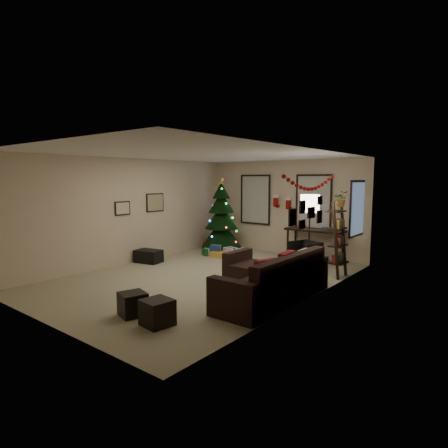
% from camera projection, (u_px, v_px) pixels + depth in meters
% --- Properties ---
extents(floor, '(7.00, 7.00, 0.00)m').
position_uv_depth(floor, '(204.00, 278.00, 8.38)').
color(floor, tan).
rests_on(floor, ground).
extents(ceiling, '(7.00, 7.00, 0.00)m').
position_uv_depth(ceiling, '(203.00, 154.00, 8.06)').
color(ceiling, white).
rests_on(ceiling, floor).
extents(wall_back, '(5.00, 0.00, 5.00)m').
position_uv_depth(wall_back, '(283.00, 208.00, 10.95)').
color(wall_back, beige).
rests_on(wall_back, floor).
extents(wall_front, '(5.00, 0.00, 5.00)m').
position_uv_depth(wall_front, '(44.00, 236.00, 5.49)').
color(wall_front, beige).
rests_on(wall_front, floor).
extents(wall_left, '(0.00, 7.00, 7.00)m').
position_uv_depth(wall_left, '(131.00, 211.00, 9.76)').
color(wall_left, beige).
rests_on(wall_left, floor).
extents(wall_right, '(0.00, 7.00, 7.00)m').
position_uv_depth(wall_right, '(309.00, 226.00, 6.68)').
color(wall_right, beige).
rests_on(wall_right, floor).
extents(window_back_left, '(1.05, 0.06, 1.50)m').
position_uv_depth(window_back_left, '(255.00, 200.00, 11.48)').
color(window_back_left, '#728CB2').
rests_on(window_back_left, wall_back).
extents(window_back_right, '(1.05, 0.06, 1.50)m').
position_uv_depth(window_back_right, '(314.00, 202.00, 10.31)').
color(window_back_right, '#728CB2').
rests_on(window_back_right, wall_back).
extents(window_right_wall, '(0.06, 0.90, 1.30)m').
position_uv_depth(window_right_wall, '(358.00, 209.00, 8.67)').
color(window_right_wall, '#728CB2').
rests_on(window_right_wall, wall_right).
extents(christmas_tree, '(1.22, 1.22, 2.27)m').
position_uv_depth(christmas_tree, '(221.00, 220.00, 11.50)').
color(christmas_tree, black).
rests_on(christmas_tree, floor).
extents(presents, '(1.50, 1.01, 0.30)m').
position_uv_depth(presents, '(221.00, 251.00, 10.94)').
color(presents, silver).
rests_on(presents, floor).
extents(sofa, '(1.87, 2.72, 0.87)m').
position_uv_depth(sofa, '(270.00, 281.00, 7.05)').
color(sofa, black).
rests_on(sofa, floor).
extents(pillow_red_a, '(0.27, 0.46, 0.45)m').
position_uv_depth(pillow_red_a, '(267.00, 273.00, 6.23)').
color(pillow_red_a, maroon).
rests_on(pillow_red_a, sofa).
extents(pillow_red_b, '(0.18, 0.50, 0.49)m').
position_uv_depth(pillow_red_b, '(287.00, 266.00, 6.74)').
color(pillow_red_b, maroon).
rests_on(pillow_red_b, sofa).
extents(pillow_cream, '(0.13, 0.41, 0.41)m').
position_uv_depth(pillow_cream, '(304.00, 260.00, 7.27)').
color(pillow_cream, '#C2B49D').
rests_on(pillow_cream, sofa).
extents(ottoman_near, '(0.49, 0.49, 0.37)m').
position_uv_depth(ottoman_near, '(133.00, 304.00, 6.05)').
color(ottoman_near, black).
rests_on(ottoman_near, floor).
extents(ottoman_far, '(0.46, 0.46, 0.39)m').
position_uv_depth(ottoman_far, '(157.00, 312.00, 5.64)').
color(ottoman_far, black).
rests_on(ottoman_far, floor).
extents(desk, '(1.57, 0.56, 0.84)m').
position_uv_depth(desk, '(315.00, 233.00, 10.11)').
color(desk, black).
rests_on(desk, floor).
extents(desk_chair, '(0.75, 0.73, 0.61)m').
position_uv_depth(desk_chair, '(305.00, 253.00, 9.63)').
color(desk_chair, black).
rests_on(desk_chair, floor).
extents(bookshelf, '(0.30, 0.50, 1.70)m').
position_uv_depth(bookshelf, '(339.00, 240.00, 8.35)').
color(bookshelf, black).
rests_on(bookshelf, floor).
extents(potted_plant, '(0.52, 0.50, 0.46)m').
position_uv_depth(potted_plant, '(341.00, 196.00, 8.28)').
color(potted_plant, '#4C4C4C').
rests_on(potted_plant, bookshelf).
extents(floor_lamp, '(0.39, 0.39, 1.85)m').
position_uv_depth(floor_lamp, '(310.00, 209.00, 7.89)').
color(floor_lamp, black).
rests_on(floor_lamp, floor).
extents(art_map, '(0.04, 0.60, 0.50)m').
position_uv_depth(art_map, '(155.00, 203.00, 10.36)').
color(art_map, black).
rests_on(art_map, wall_left).
extents(art_abstract, '(0.04, 0.45, 0.35)m').
position_uv_depth(art_abstract, '(122.00, 208.00, 9.53)').
color(art_abstract, black).
rests_on(art_abstract, wall_left).
extents(gallery, '(0.03, 1.25, 0.54)m').
position_uv_depth(gallery, '(307.00, 214.00, 6.61)').
color(gallery, black).
rests_on(gallery, wall_right).
extents(garland, '(0.08, 1.90, 0.30)m').
position_uv_depth(garland, '(310.00, 182.00, 6.69)').
color(garland, '#A5140C').
rests_on(garland, wall_right).
extents(stocking_left, '(0.20, 0.05, 0.36)m').
position_uv_depth(stocking_left, '(276.00, 201.00, 10.87)').
color(stocking_left, '#990F0C').
rests_on(stocking_left, wall_back).
extents(stocking_right, '(0.20, 0.05, 0.36)m').
position_uv_depth(stocking_right, '(289.00, 203.00, 10.78)').
color(stocking_right, '#990F0C').
rests_on(stocking_right, wall_back).
extents(storage_bin, '(0.74, 0.57, 0.33)m').
position_uv_depth(storage_bin, '(149.00, 256.00, 9.90)').
color(storage_bin, black).
rests_on(storage_bin, floor).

